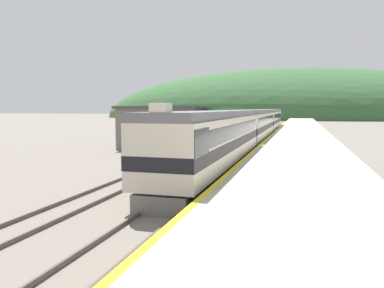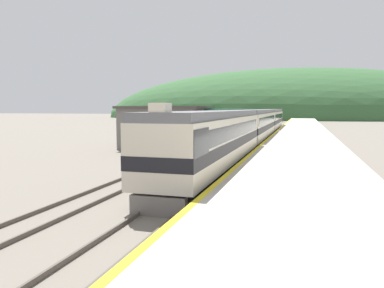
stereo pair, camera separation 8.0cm
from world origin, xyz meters
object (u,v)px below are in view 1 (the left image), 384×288
express_train_lead_car (214,140)px  siding_train (233,123)px  carriage_second (254,125)px  carriage_third (269,120)px

express_train_lead_car → siding_train: bearing=97.7°
express_train_lead_car → siding_train: 28.98m
express_train_lead_car → carriage_second: bearing=90.0°
carriage_third → express_train_lead_car: bearing=-90.0°
carriage_second → siding_train: 9.14m
carriage_second → express_train_lead_car: bearing=-90.0°
express_train_lead_car → carriage_second: size_ratio=0.99×
carriage_second → carriage_third: size_ratio=1.00×
carriage_third → siding_train: siding_train is taller
carriage_second → carriage_third: bearing=90.0°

